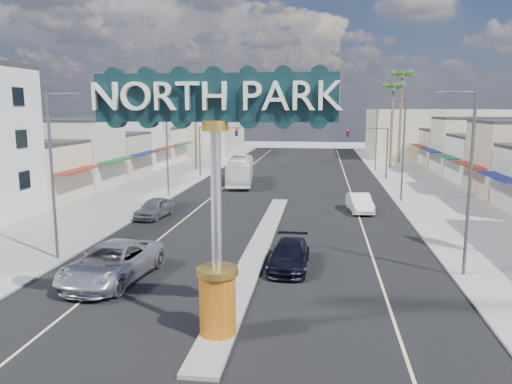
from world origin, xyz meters
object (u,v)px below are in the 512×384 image
(streetlight_r_far, at_px, (375,133))
(car_parked_left, at_px, (155,208))
(suv_right, at_px, (289,255))
(car_parked_right, at_px, (360,203))
(suv_left, at_px, (112,263))
(gateway_sign, at_px, (216,175))
(streetlight_r_mid, at_px, (402,145))
(streetlight_r_near, at_px, (467,174))
(palm_right_mid, at_px, (393,90))
(streetlight_l_near, at_px, (54,168))
(streetlight_l_mid, at_px, (169,142))
(city_bus, at_px, (240,171))
(traffic_signal_right, at_px, (371,143))
(traffic_signal_left, at_px, (214,141))
(palm_left_far, at_px, (195,82))
(streetlight_l_far, at_px, (218,132))
(palm_right_far, at_px, (402,79))

(streetlight_r_far, distance_m, car_parked_left, 36.73)
(suv_right, height_order, car_parked_right, car_parked_right)
(suv_left, distance_m, car_parked_right, 22.10)
(gateway_sign, relative_size, car_parked_left, 2.09)
(streetlight_r_mid, bearing_deg, car_parked_left, -155.04)
(streetlight_r_near, distance_m, suv_left, 17.41)
(palm_right_mid, distance_m, car_parked_left, 42.39)
(suv_left, bearing_deg, streetlight_r_near, 15.96)
(streetlight_l_near, xyz_separation_m, palm_right_mid, (23.43, 46.00, 5.54))
(streetlight_l_mid, bearing_deg, suv_left, -79.56)
(car_parked_left, relative_size, city_bus, 0.42)
(streetlight_r_mid, xyz_separation_m, suv_right, (-8.41, -19.79, -4.37))
(palm_right_mid, bearing_deg, traffic_signal_right, -107.63)
(traffic_signal_left, bearing_deg, palm_left_far, 122.43)
(streetlight_r_near, relative_size, streetlight_r_far, 1.00)
(streetlight_l_far, relative_size, car_parked_left, 2.05)
(palm_right_mid, bearing_deg, streetlight_r_near, -93.19)
(streetlight_r_near, xyz_separation_m, suv_right, (-8.41, 0.21, -4.37))
(gateway_sign, xyz_separation_m, traffic_signal_left, (-9.18, 42.02, -1.65))
(streetlight_l_mid, relative_size, car_parked_left, 2.05)
(streetlight_r_far, relative_size, city_bus, 0.86)
(suv_right, bearing_deg, streetlight_r_near, -0.11)
(gateway_sign, bearing_deg, streetlight_l_near, 142.45)
(traffic_signal_left, bearing_deg, car_parked_left, -89.15)
(palm_left_far, bearing_deg, car_parked_left, -81.83)
(streetlight_l_mid, height_order, car_parked_right, streetlight_l_mid)
(streetlight_l_far, height_order, suv_right, streetlight_l_far)
(streetlight_l_far, height_order, streetlight_r_far, same)
(streetlight_r_mid, bearing_deg, streetlight_l_mid, 180.00)
(streetlight_r_mid, distance_m, suv_left, 28.55)
(streetlight_l_near, relative_size, car_parked_right, 2.00)
(palm_right_far, bearing_deg, palm_right_mid, -108.43)
(traffic_signal_left, height_order, streetlight_l_mid, streetlight_l_mid)
(streetlight_l_far, xyz_separation_m, streetlight_r_near, (20.87, -42.00, 0.00))
(streetlight_r_near, bearing_deg, city_bus, 118.73)
(gateway_sign, height_order, suv_right, gateway_sign)
(palm_right_mid, height_order, palm_right_far, palm_right_far)
(traffic_signal_right, xyz_separation_m, car_parked_left, (-18.03, -22.97, -3.53))
(palm_left_far, bearing_deg, streetlight_r_near, -59.64)
(traffic_signal_left, bearing_deg, streetlight_r_near, -60.01)
(palm_left_far, bearing_deg, city_bus, -55.83)
(streetlight_r_near, relative_size, palm_right_mid, 0.74)
(streetlight_l_mid, xyz_separation_m, suv_left, (4.20, -22.80, -4.17))
(traffic_signal_left, xyz_separation_m, streetlight_l_mid, (-1.25, -13.99, 0.79))
(gateway_sign, xyz_separation_m, palm_right_mid, (13.00, 54.02, 4.67))
(streetlight_l_mid, bearing_deg, streetlight_r_far, 46.52)
(streetlight_r_near, relative_size, streetlight_r_mid, 1.00)
(streetlight_l_mid, relative_size, city_bus, 0.86)
(palm_right_mid, bearing_deg, streetlight_r_far, -122.69)
(palm_right_far, distance_m, city_bus, 32.86)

